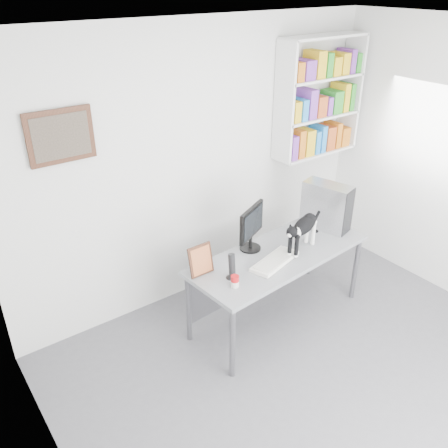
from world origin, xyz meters
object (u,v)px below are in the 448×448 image
object	(u,v)px
bookshelf	(319,97)
pc_tower	(326,206)
desk	(277,286)
soup_can	(235,281)
leaning_print	(201,260)
monitor	(251,228)
cat	(303,234)
keyboard	(275,261)
speaker	(232,266)

from	to	relation	value
bookshelf	pc_tower	bearing A→B (deg)	-125.52
desk	pc_tower	xyz separation A→B (m)	(0.70, 0.11, 0.60)
bookshelf	soup_can	world-z (taller)	bookshelf
leaning_print	monitor	bearing A→B (deg)	5.77
bookshelf	soup_can	xyz separation A→B (m)	(-1.82, -0.94, -1.06)
cat	bookshelf	bearing A→B (deg)	22.24
desk	keyboard	world-z (taller)	keyboard
desk	soup_can	distance (m)	0.79
bookshelf	keyboard	size ratio (longest dim) A/B	2.45
keyboard	leaning_print	world-z (taller)	leaning_print
keyboard	soup_can	world-z (taller)	soup_can
speaker	leaning_print	xyz separation A→B (m)	(-0.17, 0.21, 0.02)
pc_tower	speaker	world-z (taller)	pc_tower
desk	monitor	bearing A→B (deg)	124.66
monitor	soup_can	size ratio (longest dim) A/B	4.36
bookshelf	cat	distance (m)	1.59
cat	pc_tower	bearing A→B (deg)	2.10
desk	keyboard	distance (m)	0.43
desk	monitor	xyz separation A→B (m)	(-0.17, 0.21, 0.59)
desk	pc_tower	distance (m)	0.93
soup_can	cat	xyz separation A→B (m)	(0.84, 0.09, 0.12)
speaker	cat	distance (m)	0.79
monitor	cat	distance (m)	0.48
desk	leaning_print	size ratio (longest dim) A/B	6.40
monitor	desk	bearing A→B (deg)	-75.70
desk	soup_can	size ratio (longest dim) A/B	17.63
monitor	leaning_print	xyz separation A→B (m)	(-0.59, -0.07, -0.08)
speaker	leaning_print	distance (m)	0.27
monitor	soup_can	world-z (taller)	monitor
bookshelf	cat	xyz separation A→B (m)	(-0.97, -0.85, -0.94)
pc_tower	soup_can	world-z (taller)	pc_tower
monitor	keyboard	size ratio (longest dim) A/B	0.87
bookshelf	keyboard	distance (m)	1.92
cat	monitor	bearing A→B (deg)	121.97
keyboard	leaning_print	distance (m)	0.67
bookshelf	monitor	xyz separation A→B (m)	(-1.34, -0.55, -0.89)
bookshelf	pc_tower	distance (m)	1.19
speaker	desk	bearing A→B (deg)	19.85
speaker	keyboard	bearing A→B (deg)	8.50
pc_tower	leaning_print	bearing A→B (deg)	162.60
monitor	bookshelf	bearing A→B (deg)	-2.63
bookshelf	cat	world-z (taller)	bookshelf
leaning_print	soup_can	size ratio (longest dim) A/B	2.76
keyboard	speaker	size ratio (longest dim) A/B	2.17
speaker	soup_can	bearing A→B (deg)	-101.61
keyboard	pc_tower	size ratio (longest dim) A/B	1.09
monitor	pc_tower	bearing A→B (deg)	-31.86
pc_tower	soup_can	bearing A→B (deg)	175.95
monitor	speaker	xyz separation A→B (m)	(-0.42, -0.27, -0.10)
bookshelf	cat	bearing A→B (deg)	-138.87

